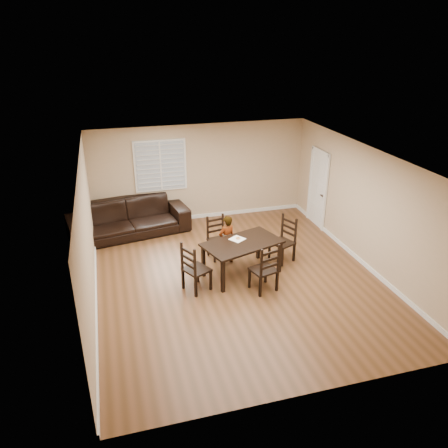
{
  "coord_description": "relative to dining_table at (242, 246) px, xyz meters",
  "views": [
    {
      "loc": [
        -2.49,
        -7.9,
        4.98
      ],
      "look_at": [
        -0.1,
        0.7,
        1.0
      ],
      "focal_mm": 35.0,
      "sensor_mm": 36.0,
      "label": 1
    }
  ],
  "objects": [
    {
      "name": "dining_table",
      "position": [
        0.0,
        0.0,
        0.0
      ],
      "size": [
        1.88,
        1.4,
        0.78
      ],
      "rotation": [
        0.0,
        0.0,
        0.31
      ],
      "color": "black",
      "rests_on": "ground"
    },
    {
      "name": "ground",
      "position": [
        -0.15,
        -0.13,
        -0.69
      ],
      "size": [
        7.0,
        7.0,
        0.0
      ],
      "primitive_type": "plane",
      "color": "brown",
      "rests_on": "ground"
    },
    {
      "name": "sofa",
      "position": [
        -2.24,
        2.8,
        -0.24
      ],
      "size": [
        3.25,
        1.72,
        0.9
      ],
      "primitive_type": "imported",
      "rotation": [
        0.0,
        0.0,
        0.17
      ],
      "color": "black",
      "rests_on": "ground"
    },
    {
      "name": "donut",
      "position": [
        -0.04,
        0.19,
        0.11
      ],
      "size": [
        0.1,
        0.1,
        0.04
      ],
      "color": "#C68347",
      "rests_on": "napkin"
    },
    {
      "name": "chair_far",
      "position": [
        0.27,
        -0.85,
        -0.2
      ],
      "size": [
        0.59,
        0.57,
        1.08
      ],
      "rotation": [
        0.0,
        0.0,
        3.41
      ],
      "color": "black",
      "rests_on": "ground"
    },
    {
      "name": "chair_right",
      "position": [
        1.21,
        0.4,
        -0.21
      ],
      "size": [
        0.61,
        0.62,
        1.07
      ],
      "rotation": [
        0.0,
        0.0,
        -1.16
      ],
      "color": "black",
      "rests_on": "ground"
    },
    {
      "name": "chair_near",
      "position": [
        -0.31,
        1.01,
        -0.23
      ],
      "size": [
        0.53,
        0.5,
        1.02
      ],
      "rotation": [
        0.0,
        0.0,
        0.19
      ],
      "color": "black",
      "rests_on": "ground"
    },
    {
      "name": "room",
      "position": [
        -0.12,
        0.05,
        1.11
      ],
      "size": [
        6.04,
        7.04,
        2.72
      ],
      "color": "tan",
      "rests_on": "ground"
    },
    {
      "name": "chair_left",
      "position": [
        -1.21,
        -0.41,
        -0.2
      ],
      "size": [
        0.63,
        0.64,
        1.09
      ],
      "rotation": [
        0.0,
        0.0,
        2.04
      ],
      "color": "black",
      "rests_on": "ground"
    },
    {
      "name": "child",
      "position": [
        -0.19,
        0.58,
        -0.1
      ],
      "size": [
        0.5,
        0.41,
        1.18
      ],
      "primitive_type": "imported",
      "rotation": [
        0.0,
        0.0,
        3.49
      ],
      "color": "gray",
      "rests_on": "ground"
    },
    {
      "name": "napkin",
      "position": [
        -0.06,
        0.18,
        0.09
      ],
      "size": [
        0.4,
        0.4,
        0.0
      ],
      "primitive_type": "cube",
      "rotation": [
        0.0,
        0.0,
        0.59
      ],
      "color": "white",
      "rests_on": "dining_table"
    }
  ]
}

